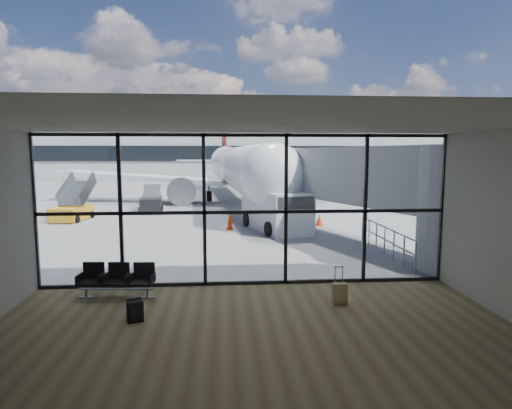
{
  "coord_description": "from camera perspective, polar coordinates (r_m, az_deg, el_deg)",
  "views": [
    {
      "loc": [
        -0.61,
        -12.45,
        3.9
      ],
      "look_at": [
        0.54,
        3.0,
        2.07
      ],
      "focal_mm": 30.0,
      "sensor_mm": 36.0,
      "label": 1
    }
  ],
  "objects": [
    {
      "name": "seating_row",
      "position": [
        12.52,
        -17.98,
        -9.31
      ],
      "size": [
        2.06,
        0.74,
        0.92
      ],
      "rotation": [
        0.0,
        0.0,
        -0.09
      ],
      "color": "gray",
      "rests_on": "ground"
    },
    {
      "name": "tree_3",
      "position": [
        88.48,
        -21.74,
        6.74
      ],
      "size": [
        4.95,
        4.95,
        7.12
      ],
      "color": "#382619",
      "rests_on": "ground"
    },
    {
      "name": "service_van",
      "position": [
        21.9,
        2.79,
        -0.74
      ],
      "size": [
        3.34,
        5.09,
        2.04
      ],
      "rotation": [
        0.0,
        0.0,
        0.3
      ],
      "color": "silver",
      "rests_on": "ground"
    },
    {
      "name": "far_terminal",
      "position": [
        74.42,
        -4.24,
        6.96
      ],
      "size": [
        80.0,
        12.2,
        11.0
      ],
      "color": "#AEAEA9",
      "rests_on": "ground"
    },
    {
      "name": "ground",
      "position": [
        52.6,
        -3.56,
        2.48
      ],
      "size": [
        220.0,
        220.0,
        0.0
      ],
      "primitive_type": "plane",
      "color": "slate",
      "rests_on": "ground"
    },
    {
      "name": "airliner",
      "position": [
        36.8,
        -2.32,
        4.9
      ],
      "size": [
        29.83,
        34.63,
        8.92
      ],
      "rotation": [
        0.0,
        0.0,
        0.08
      ],
      "color": "white",
      "rests_on": "ground"
    },
    {
      "name": "tree_2",
      "position": [
        90.47,
        -25.43,
        7.35
      ],
      "size": [
        6.27,
        6.27,
        9.03
      ],
      "color": "#382619",
      "rests_on": "ground"
    },
    {
      "name": "apron_railing",
      "position": [
        17.4,
        16.79,
        -4.07
      ],
      "size": [
        0.06,
        5.46,
        1.11
      ],
      "color": "gray",
      "rests_on": "ground"
    },
    {
      "name": "mobile_stairs",
      "position": [
        27.58,
        -23.27,
        -0.81
      ],
      "size": [
        2.03,
        3.36,
        2.24
      ],
      "rotation": [
        0.0,
        0.0,
        -0.14
      ],
      "color": "orange",
      "rests_on": "ground"
    },
    {
      "name": "belt_loader",
      "position": [
        29.81,
        -13.78,
        0.16
      ],
      "size": [
        1.79,
        3.88,
        1.73
      ],
      "rotation": [
        0.0,
        0.0,
        0.12
      ],
      "color": "black",
      "rests_on": "ground"
    },
    {
      "name": "tree_1",
      "position": [
        92.78,
        -28.89,
        6.75
      ],
      "size": [
        5.61,
        5.61,
        8.07
      ],
      "color": "#382619",
      "rests_on": "ground"
    },
    {
      "name": "lounge_shell",
      "position": [
        7.77,
        0.3,
        -2.49
      ],
      "size": [
        12.02,
        8.01,
        4.51
      ],
      "color": "brown",
      "rests_on": "ground"
    },
    {
      "name": "traffic_cone_a",
      "position": [
        22.25,
        -3.5,
        -2.67
      ],
      "size": [
        0.39,
        0.39,
        0.55
      ],
      "color": "red",
      "rests_on": "ground"
    },
    {
      "name": "jet_bridge",
      "position": [
        20.31,
        11.53,
        3.4
      ],
      "size": [
        8.0,
        16.5,
        4.33
      ],
      "color": "gray",
      "rests_on": "ground"
    },
    {
      "name": "suitcase",
      "position": [
        11.53,
        11.09,
        -11.58
      ],
      "size": [
        0.37,
        0.28,
        0.99
      ],
      "rotation": [
        0.0,
        0.0,
        0.03
      ],
      "color": "#937852",
      "rests_on": "ground"
    },
    {
      "name": "tree_4",
      "position": [
        86.89,
        -17.95,
        7.31
      ],
      "size": [
        5.61,
        5.61,
        8.07
      ],
      "color": "#382619",
      "rests_on": "ground"
    },
    {
      "name": "glass_curtain_wall",
      "position": [
        12.57,
        -1.43,
        -0.8
      ],
      "size": [
        12.1,
        0.12,
        4.5
      ],
      "color": "white",
      "rests_on": "ground"
    },
    {
      "name": "traffic_cone_b",
      "position": [
        24.42,
        -3.4,
        -1.78
      ],
      "size": [
        0.42,
        0.42,
        0.59
      ],
      "color": "orange",
      "rests_on": "ground"
    },
    {
      "name": "tree_5",
      "position": [
        85.69,
        -14.03,
        7.87
      ],
      "size": [
        6.27,
        6.27,
        9.03
      ],
      "color": "#382619",
      "rests_on": "ground"
    },
    {
      "name": "backpack",
      "position": [
        10.64,
        -15.82,
        -13.51
      ],
      "size": [
        0.42,
        0.42,
        0.54
      ],
      "rotation": [
        0.0,
        0.0,
        0.38
      ],
      "color": "black",
      "rests_on": "ground"
    },
    {
      "name": "traffic_cone_c",
      "position": [
        23.65,
        8.46,
        -2.07
      ],
      "size": [
        0.45,
        0.45,
        0.65
      ],
      "color": "#ED3A0C",
      "rests_on": "ground"
    }
  ]
}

